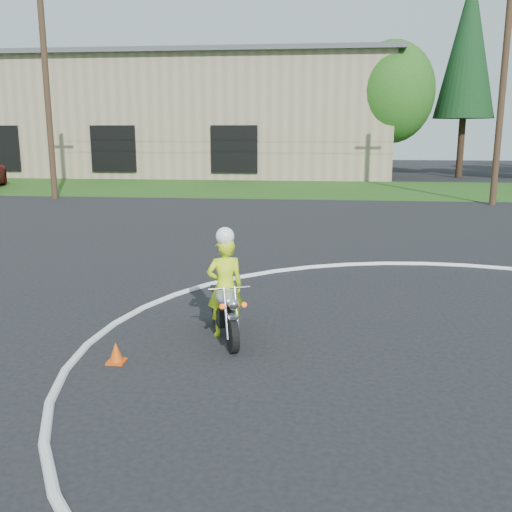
# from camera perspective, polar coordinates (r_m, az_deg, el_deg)

# --- Properties ---
(grass_strip) EXTENTS (120.00, 10.00, 0.02)m
(grass_strip) POSITION_cam_1_polar(r_m,az_deg,el_deg) (32.05, 10.90, 6.56)
(grass_strip) COLOR #1E4714
(grass_strip) RESTS_ON ground
(primary_motorcycle) EXTENTS (0.80, 1.71, 0.94)m
(primary_motorcycle) POSITION_cam_1_polar(r_m,az_deg,el_deg) (8.87, -3.13, -5.44)
(primary_motorcycle) COLOR black
(primary_motorcycle) RESTS_ON ground
(rider_primary_grp) EXTENTS (0.67, 0.55, 1.75)m
(rider_primary_grp) POSITION_cam_1_polar(r_m,az_deg,el_deg) (8.88, -3.11, -2.82)
(rider_primary_grp) COLOR #CCEF19
(rider_primary_grp) RESTS_ON ground
(warehouse) EXTENTS (41.00, 17.00, 8.30)m
(warehouse) POSITION_cam_1_polar(r_m,az_deg,el_deg) (47.37, -13.12, 13.33)
(warehouse) COLOR tan
(warehouse) RESTS_ON ground
(utility_poles) EXTENTS (41.60, 1.12, 10.00)m
(utility_poles) POSITION_cam_1_polar(r_m,az_deg,el_deg) (26.95, 23.49, 15.76)
(utility_poles) COLOR #473321
(utility_poles) RESTS_ON ground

